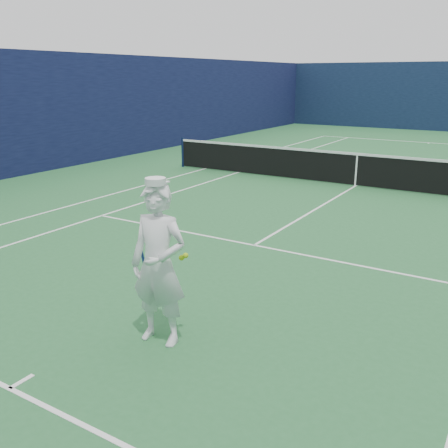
# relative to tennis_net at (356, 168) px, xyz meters

# --- Properties ---
(ground) EXTENTS (80.00, 80.00, 0.00)m
(ground) POSITION_rel_tennis_net_xyz_m (0.00, 0.00, -0.55)
(ground) COLOR #266433
(ground) RESTS_ON ground
(court_markings) EXTENTS (11.03, 23.83, 0.01)m
(court_markings) POSITION_rel_tennis_net_xyz_m (0.00, 0.00, -0.55)
(court_markings) COLOR white
(court_markings) RESTS_ON ground
(windscreen_fence) EXTENTS (20.12, 36.12, 4.00)m
(windscreen_fence) POSITION_rel_tennis_net_xyz_m (0.00, 0.00, 1.45)
(windscreen_fence) COLOR #0F1B39
(windscreen_fence) RESTS_ON ground
(tennis_net) EXTENTS (12.88, 0.09, 1.07)m
(tennis_net) POSITION_rel_tennis_net_xyz_m (0.00, 0.00, 0.00)
(tennis_net) COLOR #141E4C
(tennis_net) RESTS_ON ground
(tennis_player) EXTENTS (0.85, 0.57, 2.08)m
(tennis_player) POSITION_rel_tennis_net_xyz_m (0.73, -10.22, 0.46)
(tennis_player) COLOR white
(tennis_player) RESTS_ON ground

